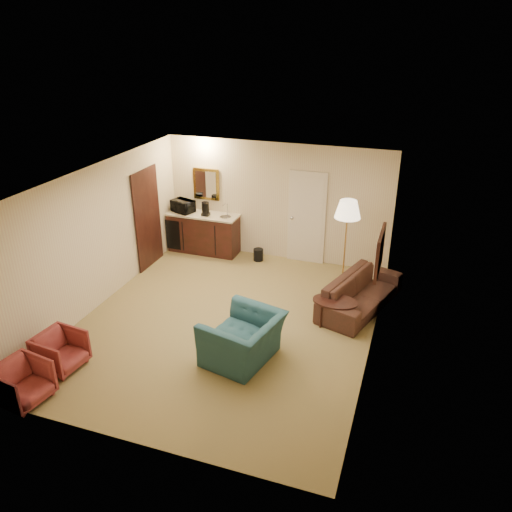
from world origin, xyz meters
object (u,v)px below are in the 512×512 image
Objects in this scene: rose_chair_far at (22,381)px; coffee_maker at (205,209)px; wetbar_cabinet at (204,233)px; rose_chair_near at (60,349)px; coffee_table at (334,312)px; teal_armchair at (243,332)px; waste_bin at (258,255)px; sofa at (361,288)px; microwave at (183,205)px; floor_lamp at (345,246)px.

rose_chair_far is 5.52m from coffee_maker.
wetbar_cabinet is 2.53× the size of rose_chair_near.
coffee_maker is at bearing 148.44° from coffee_table.
wetbar_cabinet is at bearing -135.24° from teal_armchair.
rose_chair_far is 2.14× the size of coffee_maker.
teal_armchair is 3.70m from waste_bin.
sofa is at bearing -44.51° from rose_chair_near.
coffee_maker reaches higher than rose_chair_far.
wetbar_cabinet is 0.80m from microwave.
teal_armchair is at bearing 163.47° from sofa.
floor_lamp is at bearing 171.75° from teal_armchair.
wetbar_cabinet is at bearing 6.19° from rose_chair_far.
rose_chair_far is 5.68m from waste_bin.
waste_bin is (-0.95, 3.56, -0.37)m from teal_armchair.
microwave is (-1.84, 0.06, 0.96)m from waste_bin.
coffee_table is at bearing -44.29° from waste_bin.
microwave is 0.59m from coffee_maker.
sofa reaches higher than coffee_table.
waste_bin is at bearing 17.91° from microwave.
rose_chair_far reaches higher than rose_chair_near.
teal_armchair is at bearing -60.49° from rose_chair_near.
wetbar_cabinet reaches higher than sofa.
teal_armchair is 3.05m from floor_lamp.
rose_chair_near reaches higher than waste_bin.
coffee_table is 1.49m from floor_lamp.
rose_chair_far is at bearing -67.80° from microwave.
wetbar_cabinet is 3.49m from floor_lamp.
teal_armchair is 3.73× the size of coffee_maker.
coffee_maker is at bearing 167.06° from floor_lamp.
teal_armchair reaches higher than wetbar_cabinet.
coffee_maker is (-3.27, 0.75, 0.14)m from floor_lamp.
waste_bin is (1.60, 4.65, -0.19)m from rose_chair_near.
floor_lamp is 6.84× the size of waste_bin.
floor_lamp is (3.36, -0.81, 0.47)m from wetbar_cabinet.
floor_lamp reaches higher than wetbar_cabinet.
teal_armchair is 1.47× the size of coffee_table.
rose_chair_far is 5.96m from floor_lamp.
coffee_table is at bearing -86.11° from floor_lamp.
coffee_maker is (0.35, 4.66, 0.75)m from rose_chair_near.
coffee_table is at bearing -8.42° from microwave.
teal_armchair is at bearing -127.38° from coffee_table.
sofa is at bearing 63.38° from coffee_table.
microwave is at bearing 11.29° from rose_chair_far.
wetbar_cabinet is 4.29m from teal_armchair.
rose_chair_near is (-0.25, -4.72, -0.14)m from wetbar_cabinet.
microwave is at bearing 151.88° from coffee_table.
sofa is 4.08× the size of microwave.
sofa reaches higher than waste_bin.
floor_lamp reaches higher than waste_bin.
wetbar_cabinet is at bearing 166.48° from floor_lamp.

